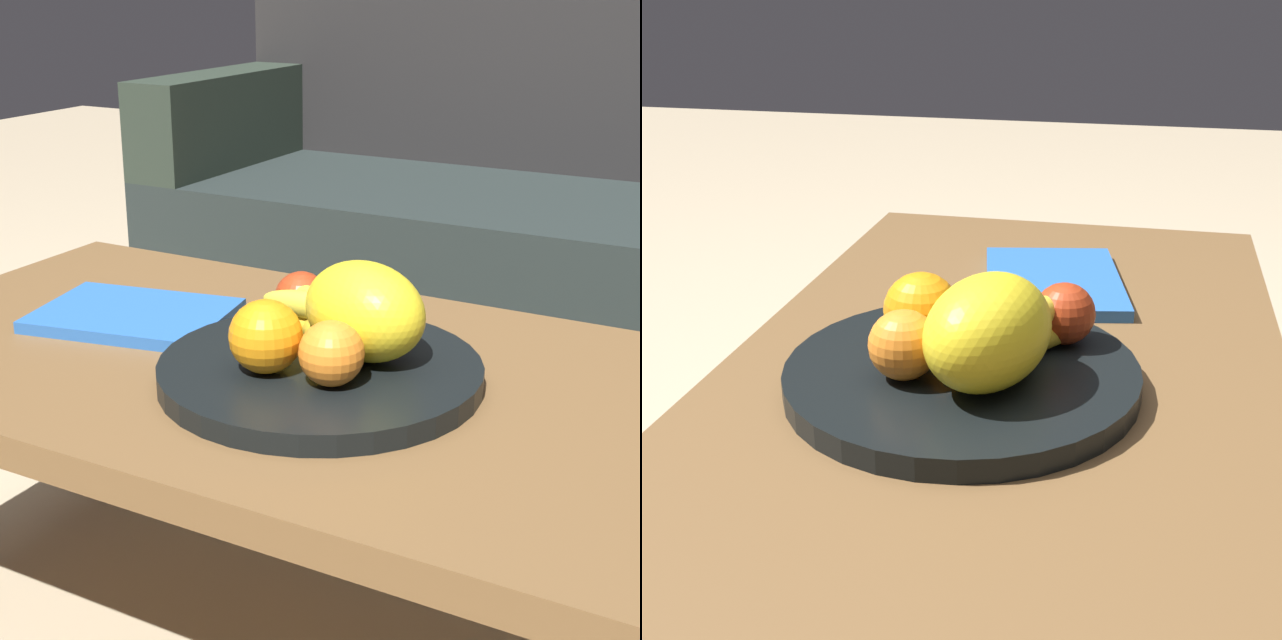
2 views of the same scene
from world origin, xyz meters
TOP-DOWN VIEW (x-y plane):
  - coffee_table at (0.00, 0.00)m, footprint 1.24×0.62m
  - fruit_bowl at (0.01, -0.03)m, footprint 0.37×0.37m
  - melon_large_front at (0.05, 0.00)m, footprint 0.18×0.16m
  - orange_front at (0.05, -0.08)m, footprint 0.07×0.07m
  - orange_left at (-0.03, -0.09)m, footprint 0.08×0.08m
  - apple_front at (-0.07, 0.06)m, footprint 0.07×0.07m
  - banana_bunch at (-0.02, 0.02)m, footprint 0.16×0.14m
  - magazine at (-0.31, 0.02)m, footprint 0.28×0.23m

SIDE VIEW (x-z plane):
  - coffee_table at x=0.00m, z-range 0.16..0.57m
  - magazine at x=-0.31m, z-range 0.41..0.42m
  - fruit_bowl at x=0.01m, z-range 0.41..0.43m
  - banana_bunch at x=-0.02m, z-range 0.43..0.49m
  - apple_front at x=-0.07m, z-range 0.43..0.50m
  - orange_front at x=0.05m, z-range 0.43..0.50m
  - orange_left at x=-0.03m, z-range 0.43..0.51m
  - melon_large_front at x=0.05m, z-range 0.43..0.54m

